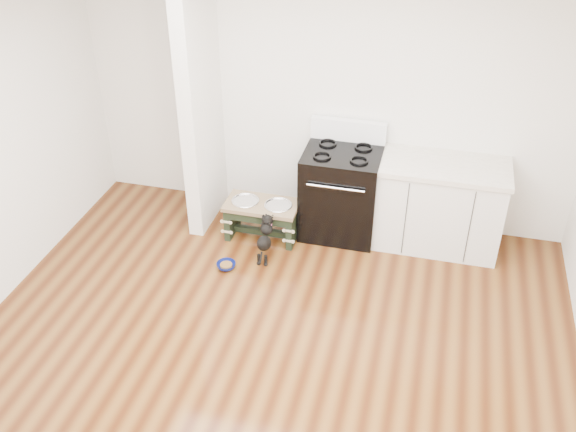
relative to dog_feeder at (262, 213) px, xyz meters
name	(u,v)px	position (x,y,z in m)	size (l,w,h in m)	color
ground	(258,376)	(0.50, -1.84, -0.29)	(5.00, 5.00, 0.00)	#3F1C0B
room_shell	(251,203)	(0.50, -1.84, 1.33)	(5.00, 5.00, 5.00)	silver
partition_wall	(200,99)	(-0.68, 0.26, 1.06)	(0.15, 0.80, 2.70)	silver
oven_range	(341,191)	(0.75, 0.32, 0.19)	(0.76, 0.69, 1.14)	black
cabinet_run	(439,205)	(1.73, 0.34, 0.16)	(1.24, 0.64, 0.91)	silver
dog_feeder	(262,213)	(0.00, 0.00, 0.00)	(0.74, 0.39, 0.42)	black
puppy	(265,237)	(0.13, -0.34, -0.04)	(0.13, 0.38, 0.45)	black
floor_bowl	(226,266)	(-0.19, -0.59, -0.26)	(0.21, 0.21, 0.06)	#0C1559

